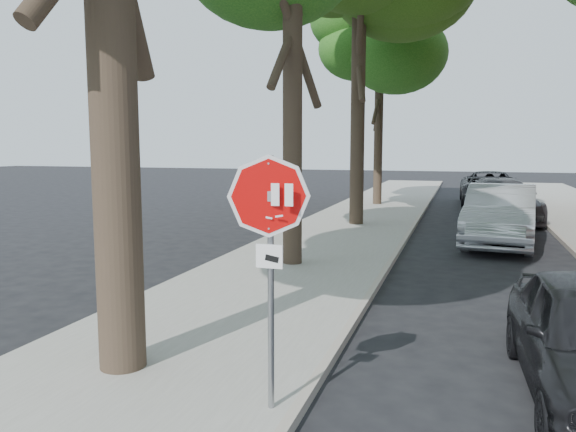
% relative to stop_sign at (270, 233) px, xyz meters
% --- Properties ---
extents(ground, '(120.00, 120.00, 0.00)m').
position_rel_stop_sign_xyz_m(ground, '(0.70, 0.03, -1.95)').
color(ground, black).
rests_on(ground, ground).
extents(sidewalk_left, '(4.00, 55.00, 0.12)m').
position_rel_stop_sign_xyz_m(sidewalk_left, '(-1.80, 12.03, -1.89)').
color(sidewalk_left, gray).
rests_on(sidewalk_left, ground).
extents(curb_left, '(0.12, 55.00, 0.13)m').
position_rel_stop_sign_xyz_m(curb_left, '(0.25, 12.03, -1.88)').
color(curb_left, '#9E9384').
rests_on(curb_left, ground).
extents(curb_right, '(0.12, 55.00, 0.13)m').
position_rel_stop_sign_xyz_m(curb_right, '(4.65, 12.03, -1.88)').
color(curb_right, '#9E9384').
rests_on(curb_right, ground).
extents(stop_sign, '(0.76, 0.34, 2.61)m').
position_rel_stop_sign_xyz_m(stop_sign, '(0.00, 0.00, 0.00)').
color(stop_sign, gray).
rests_on(stop_sign, sidewalk_left).
extents(tree_far, '(5.29, 4.91, 9.33)m').
position_rel_stop_sign_xyz_m(tree_far, '(-2.02, 21.14, 5.26)').
color(tree_far, black).
rests_on(tree_far, sidewalk_left).
extents(car_b, '(2.31, 5.34, 1.71)m').
position_rel_stop_sign_xyz_m(car_b, '(2.86, 11.72, -1.09)').
color(car_b, '#AAACB2').
rests_on(car_b, ground).
extents(car_c, '(2.93, 5.71, 1.59)m').
position_rel_stop_sign_xyz_m(car_c, '(3.22, 17.35, -1.16)').
color(car_c, '#424246').
rests_on(car_c, ground).
extents(car_d, '(2.80, 5.83, 1.60)m').
position_rel_stop_sign_xyz_m(car_d, '(3.06, 23.26, -1.15)').
color(car_d, black).
rests_on(car_d, ground).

